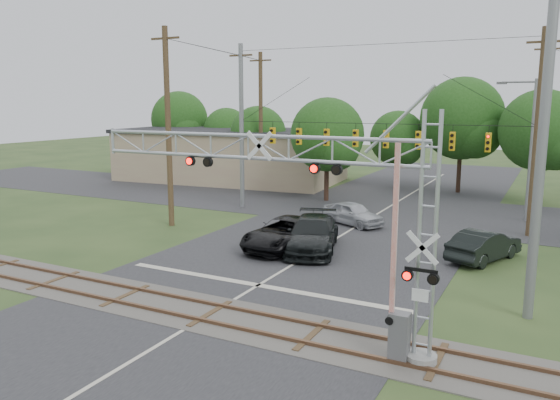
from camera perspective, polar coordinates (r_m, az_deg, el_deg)
The scene contains 14 objects.
ground at distance 18.69m, azimuth -10.87°, elevation -13.74°, with size 160.00×160.00×0.00m, color #2A401D.
road_main at distance 26.76m, azimuth 2.48°, elevation -6.11°, with size 14.00×90.00×0.02m, color #272729.
road_cross at distance 39.56m, azimuth 11.01°, elevation -0.92°, with size 90.00×12.00×0.02m, color #272729.
railroad_track at distance 20.15m, azimuth -7.30°, elevation -11.71°, with size 90.00×3.20×0.17m.
crossing_gantry at distance 16.63m, azimuth 3.33°, elevation 0.07°, with size 12.07×0.94×7.34m.
traffic_signal_span at distance 34.81m, azimuth 10.82°, elevation 6.92°, with size 19.34×0.36×11.50m.
pickup_black at distance 28.37m, azimuth 0.59°, elevation -3.50°, with size 2.66×5.78×1.61m, color black.
car_dark at distance 28.02m, azimuth 3.40°, elevation -3.57°, with size 2.41×5.92×1.72m, color black.
sedan_silver at distance 34.08m, azimuth 7.63°, elevation -1.40°, with size 1.69×4.21×1.43m, color #A4A7AC.
suv_dark at distance 28.05m, azimuth 20.55°, elevation -4.44°, with size 1.58×4.54×1.50m, color black.
commercial_building at distance 53.44m, azimuth -5.16°, elevation 4.75°, with size 21.85×12.44×4.93m.
streetlight at distance 37.66m, azimuth 24.53°, elevation 5.46°, with size 2.38×0.25×8.94m.
utility_poles at distance 36.96m, azimuth 13.60°, elevation 7.58°, with size 26.56×29.48×12.07m.
treeline at distance 46.55m, azimuth 13.47°, elevation 7.22°, with size 56.68×26.08×9.57m.
Camera 1 is at (10.71, -13.34, 7.54)m, focal length 35.00 mm.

